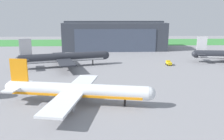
{
  "coord_description": "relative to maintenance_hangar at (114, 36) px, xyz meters",
  "views": [
    {
      "loc": [
        -11.73,
        -65.38,
        23.9
      ],
      "look_at": [
        -7.23,
        22.76,
        3.32
      ],
      "focal_mm": 36.9,
      "sensor_mm": 36.0,
      "label": 1
    }
  ],
  "objects": [
    {
      "name": "ground_plane",
      "position": [
        1.32,
        -108.31,
        -9.91
      ],
      "size": [
        440.0,
        440.0,
        0.0
      ],
      "primitive_type": "plane",
      "color": "gray"
    },
    {
      "name": "grass_field_strip",
      "position": [
        1.32,
        45.28,
        -9.87
      ],
      "size": [
        440.0,
        56.0,
        0.08
      ],
      "primitive_type": "cube",
      "color": "#3C8A3E",
      "rests_on": "ground_plane"
    },
    {
      "name": "maintenance_hangar",
      "position": [
        0.0,
        0.0,
        0.0
      ],
      "size": [
        72.96,
        34.71,
        20.74
      ],
      "color": "#383D47",
      "rests_on": "ground_plane"
    },
    {
      "name": "airliner_far_right",
      "position": [
        -27.73,
        -62.73,
        -5.54
      ],
      "size": [
        43.48,
        37.75,
        14.12
      ],
      "color": "#282B33",
      "rests_on": "ground_plane"
    },
    {
      "name": "airliner_near_left",
      "position": [
        -17.19,
        -112.44,
        -6.07
      ],
      "size": [
        42.21,
        35.46,
        12.38
      ],
      "color": "silver",
      "rests_on": "ground_plane"
    },
    {
      "name": "fuel_bowser",
      "position": [
        23.8,
        -62.22,
        -8.77
      ],
      "size": [
        2.62,
        3.77,
        2.29
      ],
      "color": "yellow",
      "rests_on": "ground_plane"
    }
  ]
}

